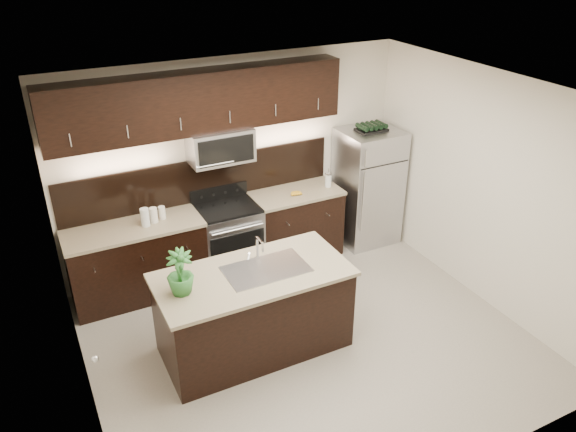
# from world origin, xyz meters

# --- Properties ---
(ground) EXTENTS (4.50, 4.50, 0.00)m
(ground) POSITION_xyz_m (0.00, 0.00, 0.00)
(ground) COLOR gray
(ground) RESTS_ON ground
(room_walls) EXTENTS (4.52, 4.02, 2.71)m
(room_walls) POSITION_xyz_m (-0.11, -0.04, 1.70)
(room_walls) COLOR beige
(room_walls) RESTS_ON ground
(counter_run) EXTENTS (3.51, 0.65, 0.94)m
(counter_run) POSITION_xyz_m (-0.46, 1.69, 0.47)
(counter_run) COLOR black
(counter_run) RESTS_ON ground
(upper_fixtures) EXTENTS (3.49, 0.40, 1.66)m
(upper_fixtures) POSITION_xyz_m (-0.43, 1.84, 2.14)
(upper_fixtures) COLOR black
(upper_fixtures) RESTS_ON counter_run
(island) EXTENTS (1.96, 0.96, 0.94)m
(island) POSITION_xyz_m (-0.57, 0.17, 0.47)
(island) COLOR black
(island) RESTS_ON ground
(sink_faucet) EXTENTS (0.84, 0.50, 0.28)m
(sink_faucet) POSITION_xyz_m (-0.42, 0.18, 0.96)
(sink_faucet) COLOR silver
(sink_faucet) RESTS_ON island
(refrigerator) EXTENTS (0.78, 0.71, 1.62)m
(refrigerator) POSITION_xyz_m (1.80, 1.63, 0.81)
(refrigerator) COLOR #B2B2B7
(refrigerator) RESTS_ON ground
(wine_rack) EXTENTS (0.40, 0.25, 0.10)m
(wine_rack) POSITION_xyz_m (1.80, 1.63, 1.67)
(wine_rack) COLOR black
(wine_rack) RESTS_ON refrigerator
(plant) EXTENTS (0.29, 0.29, 0.45)m
(plant) POSITION_xyz_m (-1.30, 0.17, 1.17)
(plant) COLOR #286528
(plant) RESTS_ON island
(canisters) EXTENTS (0.31, 0.18, 0.22)m
(canisters) POSITION_xyz_m (-1.19, 1.67, 1.04)
(canisters) COLOR silver
(canisters) RESTS_ON counter_run
(french_press) EXTENTS (0.09, 0.09, 0.26)m
(french_press) POSITION_xyz_m (1.17, 1.64, 1.04)
(french_press) COLOR silver
(french_press) RESTS_ON counter_run
(bananas) EXTENTS (0.17, 0.14, 0.05)m
(bananas) POSITION_xyz_m (0.63, 1.61, 0.96)
(bananas) COLOR #C18C1B
(bananas) RESTS_ON counter_run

